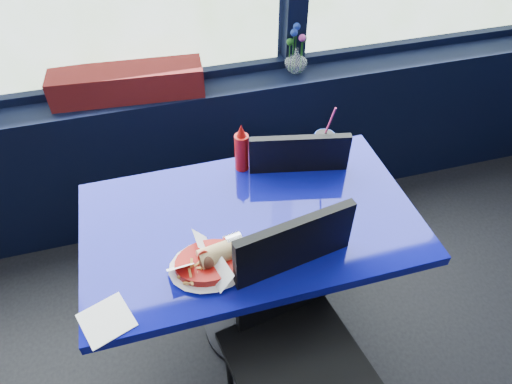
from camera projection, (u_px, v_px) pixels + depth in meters
name	position (u px, v px, depth m)	size (l,w,h in m)	color
window_sill	(155.00, 158.00, 2.43)	(5.00, 0.26, 0.80)	black
near_table	(251.00, 250.00, 1.77)	(1.20, 0.70, 0.75)	black
chair_near_front	(295.00, 328.00, 1.56)	(0.50, 0.50, 0.96)	black
chair_near_back	(281.00, 191.00, 2.07)	(0.49, 0.49, 0.91)	black
planter_box	(128.00, 83.00, 2.09)	(0.69, 0.17, 0.14)	maroon
flower_vase	(296.00, 58.00, 2.25)	(0.15, 0.16, 0.24)	silver
food_basket	(211.00, 261.00, 1.47)	(0.28, 0.28, 0.09)	#A90F0B
ketchup_bottle	(242.00, 150.00, 1.78)	(0.06, 0.06, 0.21)	#A90F0B
soda_cup	(323.00, 147.00, 1.83)	(0.08, 0.08, 0.28)	#0D2D98
napkin	(106.00, 320.00, 1.35)	(0.14, 0.14, 0.00)	white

